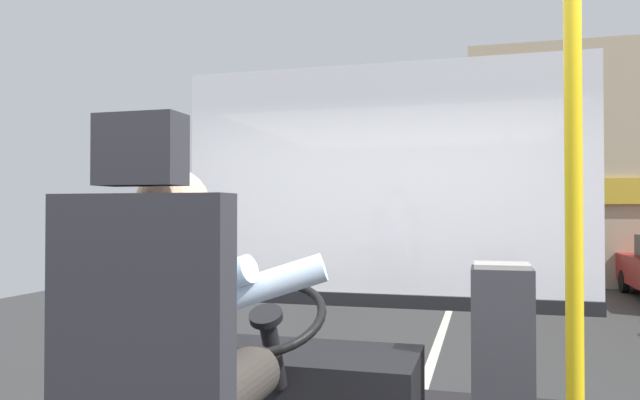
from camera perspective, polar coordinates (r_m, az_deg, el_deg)
ground at (r=10.95m, az=12.06°, el=-10.64°), size 18.00×44.00×0.06m
bus_driver at (r=1.80m, az=-12.88°, el=-12.45°), size 0.75×0.53×0.74m
steering_console at (r=2.91m, az=-2.10°, el=-17.68°), size 1.10×0.94×0.76m
handrail_pole at (r=1.65m, az=22.95°, el=-3.01°), size 0.04×0.04×1.98m
fare_box at (r=2.90m, az=16.90°, el=-13.84°), size 0.27×0.26×0.81m
windshield_panel at (r=3.65m, az=5.67°, el=-1.09°), size 2.50×0.08×1.48m
street_tree at (r=14.40m, az=0.95°, el=6.59°), size 2.84×2.84×5.17m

